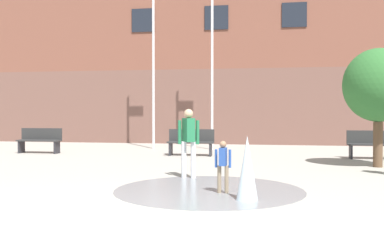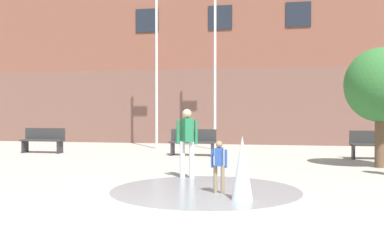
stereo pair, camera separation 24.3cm
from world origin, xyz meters
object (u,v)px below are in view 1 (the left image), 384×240
at_px(adult_watching, 189,137).
at_px(street_tree_near_building, 378,86).
at_px(flagpole_right, 213,44).
at_px(park_bench_far_left, 40,140).
at_px(park_bench_left_of_flagpoles, 191,142).
at_px(park_bench_center, 373,144).
at_px(child_in_fountain, 223,163).
at_px(flagpole_left, 154,49).

height_order(adult_watching, street_tree_near_building, street_tree_near_building).
bearing_deg(flagpole_right, park_bench_far_left, -156.48).
height_order(park_bench_left_of_flagpoles, park_bench_center, same).
height_order(adult_watching, flagpole_right, flagpole_right).
distance_m(child_in_fountain, street_tree_near_building, 6.22).
distance_m(adult_watching, child_in_fountain, 2.07).
relative_size(park_bench_far_left, child_in_fountain, 1.62).
bearing_deg(flagpole_left, child_in_fountain, -67.85).
xyz_separation_m(child_in_fountain, flagpole_left, (-3.84, 9.42, 3.50)).
relative_size(park_bench_left_of_flagpoles, child_in_fountain, 1.62).
relative_size(adult_watching, flagpole_left, 0.21).
height_order(park_bench_far_left, park_bench_left_of_flagpoles, same).
height_order(adult_watching, child_in_fountain, adult_watching).
bearing_deg(park_bench_center, adult_watching, -135.32).
distance_m(adult_watching, flagpole_right, 8.32).
height_order(flagpole_right, street_tree_near_building, flagpole_right).
xyz_separation_m(adult_watching, child_in_fountain, (0.99, -1.79, -0.35)).
bearing_deg(park_bench_left_of_flagpoles, child_in_fountain, -74.92).
bearing_deg(flagpole_left, park_bench_center, -18.00).
distance_m(park_bench_far_left, child_in_fountain, 10.09).
bearing_deg(flagpole_right, park_bench_center, -25.02).
height_order(park_bench_center, child_in_fountain, child_in_fountain).
bearing_deg(flagpole_right, park_bench_left_of_flagpoles, -99.51).
xyz_separation_m(park_bench_far_left, street_tree_near_building, (11.24, -2.15, 1.76)).
bearing_deg(flagpole_left, park_bench_far_left, -144.03).
relative_size(park_bench_far_left, street_tree_near_building, 0.49).
bearing_deg(park_bench_far_left, flagpole_left, 35.97).
height_order(park_bench_far_left, park_bench_center, same).
relative_size(park_bench_far_left, flagpole_right, 0.20).
bearing_deg(child_in_fountain, flagpole_right, -166.63).
height_order(park_bench_center, street_tree_near_building, street_tree_near_building).
xyz_separation_m(park_bench_center, adult_watching, (-5.11, -5.05, 0.45)).
xyz_separation_m(park_bench_far_left, flagpole_left, (3.62, 2.63, 3.60)).
distance_m(park_bench_left_of_flagpoles, street_tree_near_building, 6.30).
relative_size(park_bench_far_left, park_bench_left_of_flagpoles, 1.00).
height_order(park_bench_far_left, adult_watching, adult_watching).
bearing_deg(street_tree_near_building, flagpole_left, 147.92).
height_order(park_bench_center, flagpole_left, flagpole_left).
bearing_deg(child_in_fountain, street_tree_near_building, 145.72).
xyz_separation_m(park_bench_center, child_in_fountain, (-4.12, -6.84, 0.10)).
xyz_separation_m(flagpole_left, flagpole_right, (2.42, 0.00, 0.12)).
bearing_deg(child_in_fountain, adult_watching, -146.27).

